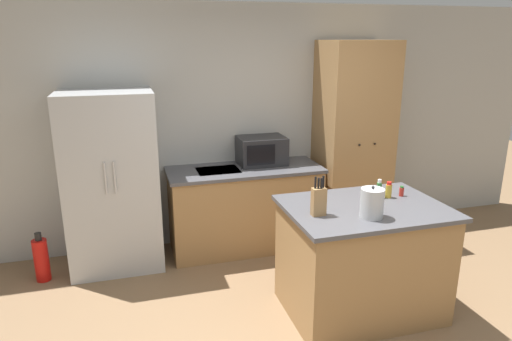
% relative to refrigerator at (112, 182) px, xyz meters
% --- Properties ---
extents(wall_back, '(7.20, 0.06, 2.60)m').
position_rel_refrigerator_xyz_m(wall_back, '(1.53, 0.36, 0.42)').
color(wall_back, '#B2B2AD').
rests_on(wall_back, ground_plane).
extents(refrigerator, '(0.88, 0.69, 1.76)m').
position_rel_refrigerator_xyz_m(refrigerator, '(0.00, 0.00, 0.00)').
color(refrigerator, '#B7BABC').
rests_on(refrigerator, ground_plane).
extents(back_counter, '(1.64, 0.67, 0.91)m').
position_rel_refrigerator_xyz_m(back_counter, '(1.35, 0.02, -0.43)').
color(back_counter, '#9E7547').
rests_on(back_counter, ground_plane).
extents(pantry_cabinet, '(0.75, 0.64, 2.22)m').
position_rel_refrigerator_xyz_m(pantry_cabinet, '(2.62, 0.03, 0.23)').
color(pantry_cabinet, '#9E7547').
rests_on(pantry_cabinet, ground_plane).
extents(kitchen_island, '(1.28, 0.93, 0.94)m').
position_rel_refrigerator_xyz_m(kitchen_island, '(1.97, -1.43, -0.41)').
color(kitchen_island, '#9E7547').
rests_on(kitchen_island, ground_plane).
extents(microwave, '(0.51, 0.38, 0.30)m').
position_rel_refrigerator_xyz_m(microwave, '(1.57, 0.13, 0.18)').
color(microwave, '#232326').
rests_on(microwave, back_counter).
extents(knife_block, '(0.11, 0.06, 0.31)m').
position_rel_refrigerator_xyz_m(knife_block, '(1.53, -1.51, 0.18)').
color(knife_block, '#9E7547').
rests_on(knife_block, kitchen_island).
extents(spice_bottle_tall_dark, '(0.04, 0.04, 0.16)m').
position_rel_refrigerator_xyz_m(spice_bottle_tall_dark, '(2.18, -1.28, 0.13)').
color(spice_bottle_tall_dark, '#337033').
rests_on(spice_bottle_tall_dark, kitchen_island).
extents(spice_bottle_short_red, '(0.05, 0.05, 0.14)m').
position_rel_refrigerator_xyz_m(spice_bottle_short_red, '(2.26, -1.31, 0.12)').
color(spice_bottle_short_red, gold).
rests_on(spice_bottle_short_red, kitchen_island).
extents(spice_bottle_amber_oil, '(0.04, 0.04, 0.09)m').
position_rel_refrigerator_xyz_m(spice_bottle_amber_oil, '(2.38, -1.30, 0.10)').
color(spice_bottle_amber_oil, '#B2281E').
rests_on(spice_bottle_amber_oil, kitchen_island).
extents(kettle, '(0.18, 0.18, 0.25)m').
position_rel_refrigerator_xyz_m(kettle, '(1.89, -1.66, 0.17)').
color(kettle, '#B2B5B7').
rests_on(kettle, kitchen_island).
extents(fire_extinguisher, '(0.14, 0.14, 0.49)m').
position_rel_refrigerator_xyz_m(fire_extinguisher, '(-0.70, -0.15, -0.67)').
color(fire_extinguisher, red).
rests_on(fire_extinguisher, ground_plane).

